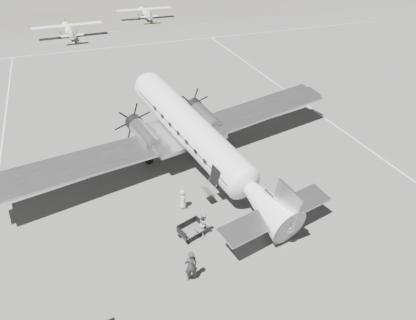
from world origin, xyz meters
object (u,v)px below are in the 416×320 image
object	(u,v)px
dc3_airliner	(199,140)
light_plane_left	(69,31)
passenger	(183,199)
ground_crew	(191,266)
ramp_agent	(204,223)
baggage_cart_near	(191,230)
light_plane_right	(145,14)

from	to	relation	value
dc3_airliner	light_plane_left	bearing A→B (deg)	84.72
passenger	ground_crew	bearing A→B (deg)	179.86
ramp_agent	passenger	bearing A→B (deg)	19.79
ground_crew	baggage_cart_near	bearing A→B (deg)	-109.73
dc3_airliner	light_plane_right	world-z (taller)	dc3_airliner
baggage_cart_near	ramp_agent	size ratio (longest dim) A/B	1.07
dc3_airliner	ground_crew	size ratio (longest dim) A/B	14.54
ground_crew	passenger	size ratio (longest dim) A/B	1.39
baggage_cart_near	ground_crew	world-z (taller)	ground_crew
baggage_cart_near	ground_crew	distance (m)	3.57
dc3_airliner	ground_crew	distance (m)	11.22
light_plane_left	baggage_cart_near	bearing A→B (deg)	-89.67
ground_crew	ramp_agent	distance (m)	3.89
passenger	ramp_agent	bearing A→B (deg)	-157.41
ground_crew	dc3_airliner	bearing A→B (deg)	-112.77
dc3_airliner	light_plane_right	size ratio (longest dim) A/B	2.88
baggage_cart_near	ground_crew	size ratio (longest dim) A/B	0.82
light_plane_left	ramp_agent	bearing A→B (deg)	-88.72
light_plane_right	ramp_agent	world-z (taller)	light_plane_right
ground_crew	passenger	world-z (taller)	ground_crew
dc3_airliner	light_plane_left	xyz separation A→B (m)	(-6.64, 44.44, -1.70)
baggage_cart_near	passenger	distance (m)	2.99
baggage_cart_near	ramp_agent	xyz separation A→B (m)	(0.86, -0.02, 0.31)
baggage_cart_near	ramp_agent	world-z (taller)	ramp_agent
light_plane_right	passenger	xyz separation A→B (m)	(-10.44, -57.04, -0.34)
passenger	baggage_cart_near	bearing A→B (deg)	-173.90
dc3_airliner	baggage_cart_near	world-z (taller)	dc3_airliner
light_plane_right	baggage_cart_near	distance (m)	60.97
light_plane_left	light_plane_right	world-z (taller)	light_plane_left
light_plane_right	ground_crew	world-z (taller)	light_plane_right
light_plane_right	passenger	bearing A→B (deg)	-99.41
ground_crew	ramp_agent	bearing A→B (deg)	-121.92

